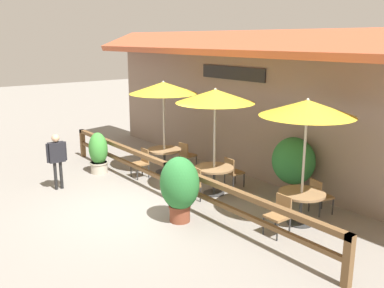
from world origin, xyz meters
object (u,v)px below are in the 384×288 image
(patio_umbrella_far, at_px, (307,108))
(pedestrian, at_px, (57,154))
(chair_middle_wallside, at_px, (233,171))
(dining_table_far, at_px, (301,199))
(potted_plant_small_flowering, at_px, (180,186))
(dining_table_near, at_px, (164,154))
(chair_far_wallside, at_px, (319,195))
(chair_far_streetside, at_px, (279,213))
(patio_umbrella_near, at_px, (163,88))
(chair_near_streetside, at_px, (141,162))
(patio_umbrella_middle, at_px, (215,96))
(potted_plant_tall_tropical, at_px, (98,153))
(chair_near_wallside, at_px, (186,154))
(chair_middle_streetside, at_px, (192,183))
(dining_table_middle, at_px, (214,172))
(potted_plant_corner_fern, at_px, (293,162))

(patio_umbrella_far, bearing_deg, pedestrian, -148.51)
(chair_middle_wallside, xyz_separation_m, dining_table_far, (2.68, -0.47, 0.12))
(chair_middle_wallside, distance_m, potted_plant_small_flowering, 2.68)
(chair_middle_wallside, height_order, patio_umbrella_far, patio_umbrella_far)
(dining_table_far, relative_size, pedestrian, 0.67)
(dining_table_near, distance_m, chair_far_wallside, 4.96)
(chair_far_streetside, bearing_deg, patio_umbrella_near, 174.30)
(chair_near_streetside, relative_size, pedestrian, 0.55)
(patio_umbrella_middle, distance_m, patio_umbrella_far, 2.61)
(pedestrian, bearing_deg, potted_plant_tall_tropical, -151.44)
(dining_table_far, distance_m, potted_plant_tall_tropical, 6.40)
(patio_umbrella_near, xyz_separation_m, chair_near_wallside, (0.07, 0.78, -2.12))
(potted_plant_small_flowering, xyz_separation_m, pedestrian, (-3.72, -1.34, 0.15))
(dining_table_near, height_order, chair_middle_streetside, chair_middle_streetside)
(chair_near_wallside, bearing_deg, potted_plant_tall_tropical, 54.88)
(dining_table_near, bearing_deg, dining_table_far, 2.79)
(dining_table_near, xyz_separation_m, chair_far_wallside, (4.85, 1.03, -0.12))
(dining_table_near, xyz_separation_m, potted_plant_small_flowering, (3.18, -1.77, 0.24))
(patio_umbrella_near, xyz_separation_m, chair_near_streetside, (-0.06, -0.78, -2.12))
(dining_table_middle, relative_size, potted_plant_corner_fern, 0.64)
(dining_table_far, distance_m, potted_plant_corner_fern, 1.59)
(chair_middle_streetside, xyz_separation_m, potted_plant_tall_tropical, (-3.56, -0.83, 0.17))
(patio_umbrella_near, relative_size, dining_table_far, 2.73)
(patio_umbrella_middle, xyz_separation_m, patio_umbrella_far, (2.60, 0.27, 0.00))
(potted_plant_small_flowering, bearing_deg, dining_table_middle, 115.84)
(patio_umbrella_far, height_order, chair_far_wallside, patio_umbrella_far)
(patio_umbrella_near, relative_size, potted_plant_corner_fern, 1.74)
(chair_middle_streetside, xyz_separation_m, chair_middle_wallside, (-0.10, 1.48, 0.00))
(patio_umbrella_far, height_order, potted_plant_tall_tropical, patio_umbrella_far)
(patio_umbrella_middle, height_order, potted_plant_corner_fern, patio_umbrella_middle)
(chair_near_wallside, xyz_separation_m, potted_plant_corner_fern, (3.75, 0.53, 0.51))
(chair_near_wallside, relative_size, potted_plant_small_flowering, 0.56)
(dining_table_near, distance_m, potted_plant_tall_tropical, 2.00)
(chair_near_streetside, relative_size, patio_umbrella_middle, 0.30)
(potted_plant_tall_tropical, bearing_deg, dining_table_near, 53.27)
(chair_middle_wallside, xyz_separation_m, chair_far_streetside, (2.74, -1.26, 0.00))
(patio_umbrella_near, bearing_deg, chair_near_streetside, -94.42)
(chair_near_streetside, height_order, pedestrian, pedestrian)
(patio_umbrella_far, distance_m, chair_far_streetside, 2.26)
(potted_plant_small_flowering, height_order, potted_plant_tall_tropical, potted_plant_small_flowering)
(potted_plant_tall_tropical, bearing_deg, potted_plant_corner_fern, 30.10)
(chair_near_wallside, xyz_separation_m, dining_table_far, (4.86, -0.54, 0.12))
(chair_far_streetside, distance_m, pedestrian, 6.12)
(chair_far_streetside, bearing_deg, pedestrian, -154.57)
(chair_far_wallside, distance_m, potted_plant_small_flowering, 3.28)
(dining_table_far, bearing_deg, chair_middle_wallside, 170.03)
(dining_table_middle, relative_size, chair_far_wallside, 1.22)
(patio_umbrella_middle, relative_size, dining_table_far, 2.73)
(dining_table_middle, distance_m, chair_middle_streetside, 0.75)
(chair_middle_wallside, height_order, chair_far_streetside, same)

